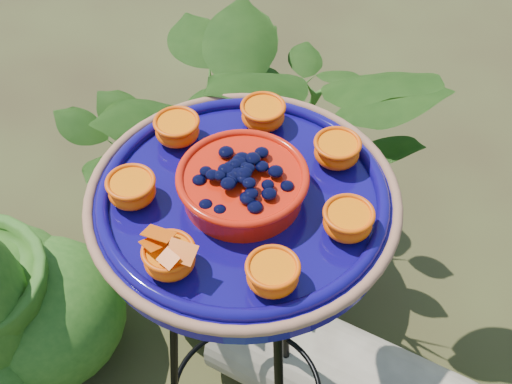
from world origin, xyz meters
TOP-DOWN VIEW (x-y plane):
  - tripod_stand at (-0.08, 0.07)m, footprint 0.34×0.34m
  - feeder_dish at (-0.08, 0.07)m, footprint 0.47×0.47m
  - shrub_back_left at (-0.43, 0.46)m, footprint 1.02×1.02m

SIDE VIEW (x-z plane):
  - shrub_back_left at x=-0.43m, z-range 0.00..0.86m
  - tripod_stand at x=-0.08m, z-range 0.09..0.90m
  - feeder_dish at x=-0.08m, z-range 0.80..0.90m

